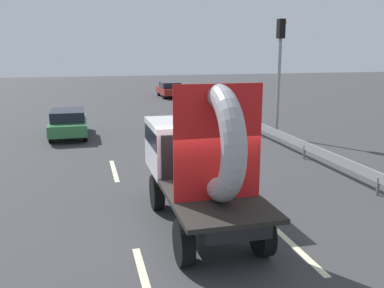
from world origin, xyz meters
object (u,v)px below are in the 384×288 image
oncoming_car (170,89)px  traffic_light (280,61)px  distant_sedan (68,122)px  flatbed_truck (197,156)px

oncoming_car → traffic_light: bearing=-84.9°
distant_sedan → flatbed_truck: bearing=-73.8°
flatbed_truck → traffic_light: traffic_light is taller
distant_sedan → traffic_light: (9.99, -2.59, 2.97)m
flatbed_truck → oncoming_car: (4.91, 27.77, -0.97)m
distant_sedan → traffic_light: traffic_light is taller
flatbed_truck → oncoming_car: flatbed_truck is taller
traffic_light → oncoming_car: traffic_light is taller
distant_sedan → oncoming_car: oncoming_car is taller
flatbed_truck → distant_sedan: (-3.43, 11.82, -0.98)m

